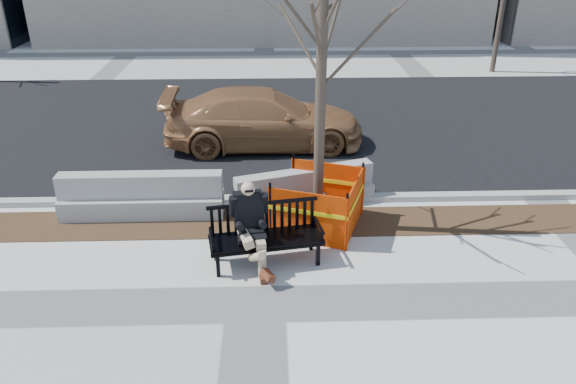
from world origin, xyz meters
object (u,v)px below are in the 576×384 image
jersey_barrier_left (144,215)px  jersey_barrier_right (305,206)px  seated_man (251,262)px  bench (266,262)px  sedan (264,145)px  tree_fence (317,226)px

jersey_barrier_left → jersey_barrier_right: 3.33m
seated_man → jersey_barrier_right: size_ratio=0.51×
bench → sedan: 5.71m
bench → jersey_barrier_left: (-2.52, 1.84, 0.00)m
jersey_barrier_left → sedan: bearing=57.5°
bench → jersey_barrier_right: size_ratio=0.67×
bench → sedan: sedan is taller
jersey_barrier_left → bench: bearing=-36.4°
sedan → jersey_barrier_right: size_ratio=1.76×
bench → tree_fence: 1.63m
jersey_barrier_right → jersey_barrier_left: bearing=166.8°
tree_fence → jersey_barrier_right: size_ratio=1.94×
sedan → jersey_barrier_right: 3.70m
bench → sedan: bearing=80.9°
jersey_barrier_right → tree_fence: bearing=-94.5°
tree_fence → bench: bearing=-127.9°
tree_fence → sedan: 4.56m
bench → tree_fence: bearing=42.3°
seated_man → jersey_barrier_left: (-2.25, 1.83, 0.00)m
tree_fence → jersey_barrier_right: 0.86m
sedan → seated_man: bearing=176.3°
seated_man → tree_fence: 1.80m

